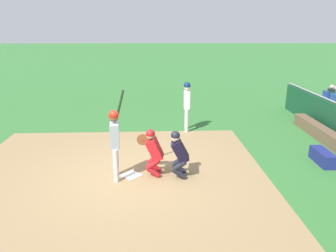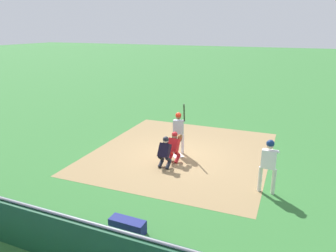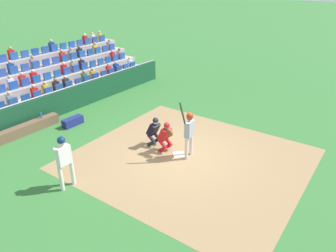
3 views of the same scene
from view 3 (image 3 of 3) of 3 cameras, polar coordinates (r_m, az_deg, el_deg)
name	(u,v)px [view 3 (image 3 of 3)]	position (r m, az deg, el deg)	size (l,w,h in m)	color
ground_plane	(179,155)	(12.58, 1.92, -5.11)	(160.00, 160.00, 0.00)	#347133
infield_dirt_patch	(190,159)	(12.34, 3.84, -5.79)	(7.42, 8.19, 0.01)	#967A51
home_plate_marker	(179,154)	(12.57, 1.92, -5.05)	(0.44, 0.44, 0.02)	white
batter_at_plate	(189,130)	(11.94, 3.74, -0.68)	(0.63, 0.39, 2.28)	silver
catcher_crouching	(166,135)	(12.47, -0.41, -1.62)	(0.49, 0.72, 1.29)	#AE171D
home_plate_umpire	(154,130)	(12.93, -2.47, -0.70)	(0.48, 0.50, 1.27)	black
dugout_wall	(63,101)	(16.87, -18.01, 4.15)	(14.41, 0.24, 1.27)	#16462B
dugout_bench	(20,131)	(15.28, -24.77, -0.85)	(3.73, 0.40, 0.44)	brown
water_bottle_on_bench	(41,115)	(15.65, -21.52, 1.80)	(0.07, 0.07, 0.27)	blue
equipment_duffel_bag	(73,122)	(15.49, -16.49, 0.77)	(0.99, 0.36, 0.38)	navy
on_deck_batter	(64,157)	(10.73, -17.95, -5.20)	(0.61, 0.26, 1.86)	silver
bleacher_stand	(22,84)	(19.78, -24.47, 6.70)	(15.70, 3.72, 2.68)	#A09891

